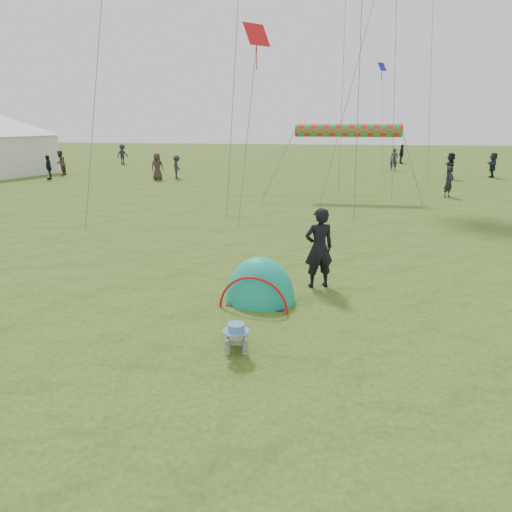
# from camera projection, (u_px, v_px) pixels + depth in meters

# --- Properties ---
(ground) EXTENTS (140.00, 140.00, 0.00)m
(ground) POSITION_uv_depth(u_px,v_px,m) (271.00, 334.00, 8.68)
(ground) COLOR #284F17
(crawling_toddler) EXTENTS (0.73, 0.92, 0.63)m
(crawling_toddler) POSITION_uv_depth(u_px,v_px,m) (236.00, 334.00, 8.00)
(crawling_toddler) COLOR black
(crawling_toddler) RESTS_ON ground
(popup_tent) EXTENTS (1.72, 1.48, 2.04)m
(popup_tent) POSITION_uv_depth(u_px,v_px,m) (260.00, 300.00, 10.30)
(popup_tent) COLOR #01867C
(popup_tent) RESTS_ON ground
(standing_adult) EXTENTS (0.83, 0.69, 1.95)m
(standing_adult) POSITION_uv_depth(u_px,v_px,m) (319.00, 248.00, 10.88)
(standing_adult) COLOR black
(standing_adult) RESTS_ON ground
(crowd_person_0) EXTENTS (0.74, 0.62, 1.75)m
(crowd_person_0) POSITION_uv_depth(u_px,v_px,m) (394.00, 160.00, 36.18)
(crowd_person_0) COLOR #292835
(crowd_person_0) RESTS_ON ground
(crowd_person_1) EXTENTS (0.79, 0.95, 1.77)m
(crowd_person_1) POSITION_uv_depth(u_px,v_px,m) (60.00, 163.00, 33.26)
(crowd_person_1) COLOR #413628
(crowd_person_1) RESTS_ON ground
(crowd_person_2) EXTENTS (0.89, 1.00, 1.63)m
(crowd_person_2) POSITION_uv_depth(u_px,v_px,m) (49.00, 167.00, 30.91)
(crowd_person_2) COLOR black
(crowd_person_2) RESTS_ON ground
(crowd_person_3) EXTENTS (1.15, 1.32, 1.78)m
(crowd_person_3) POSITION_uv_depth(u_px,v_px,m) (123.00, 154.00, 41.54)
(crowd_person_3) COLOR #25252D
(crowd_person_3) RESTS_ON ground
(crowd_person_4) EXTENTS (0.87, 0.57, 1.78)m
(crowd_person_4) POSITION_uv_depth(u_px,v_px,m) (157.00, 167.00, 30.58)
(crowd_person_4) COLOR #362621
(crowd_person_4) RESTS_ON ground
(crowd_person_5) EXTENTS (0.76, 1.66, 1.72)m
(crowd_person_5) POSITION_uv_depth(u_px,v_px,m) (493.00, 165.00, 31.93)
(crowd_person_5) COLOR #1B242A
(crowd_person_5) RESTS_ON ground
(crowd_person_8) EXTENTS (0.85, 1.10, 1.74)m
(crowd_person_8) POSITION_uv_depth(u_px,v_px,m) (402.00, 154.00, 41.99)
(crowd_person_8) COLOR black
(crowd_person_8) RESTS_ON ground
(crowd_person_9) EXTENTS (0.68, 1.08, 1.59)m
(crowd_person_9) POSITION_uv_depth(u_px,v_px,m) (177.00, 167.00, 31.27)
(crowd_person_9) COLOR #2C2C30
(crowd_person_9) RESTS_ON ground
(crowd_person_11) EXTENTS (0.74, 1.70, 1.78)m
(crowd_person_11) POSITION_uv_depth(u_px,v_px,m) (450.00, 166.00, 31.01)
(crowd_person_11) COLOR black
(crowd_person_11) RESTS_ON ground
(crowd_person_12) EXTENTS (0.70, 0.67, 1.61)m
(crowd_person_12) POSITION_uv_depth(u_px,v_px,m) (449.00, 182.00, 23.80)
(crowd_person_12) COLOR black
(crowd_person_12) RESTS_ON ground
(rainbow_tube_kite) EXTENTS (5.27, 0.64, 0.64)m
(rainbow_tube_kite) POSITION_uv_depth(u_px,v_px,m) (348.00, 130.00, 22.82)
(rainbow_tube_kite) COLOR red
(diamond_kite_4) EXTENTS (0.74, 0.74, 0.61)m
(diamond_kite_4) POSITION_uv_depth(u_px,v_px,m) (382.00, 67.00, 33.16)
(diamond_kite_4) COLOR #1C18B7
(diamond_kite_6) EXTENTS (1.20, 1.20, 0.98)m
(diamond_kite_6) POSITION_uv_depth(u_px,v_px,m) (257.00, 34.00, 19.81)
(diamond_kite_6) COLOR red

